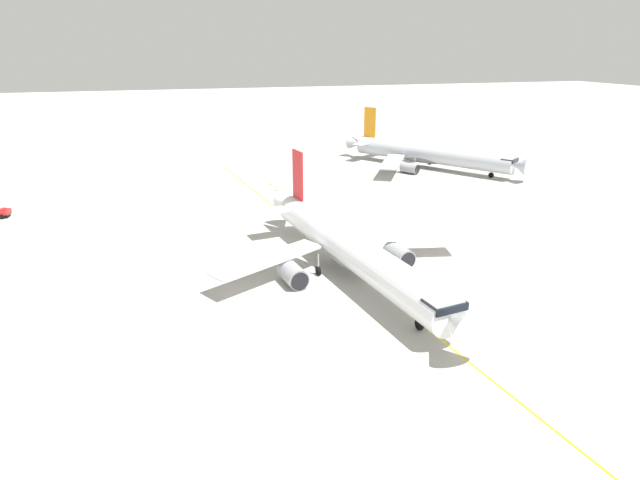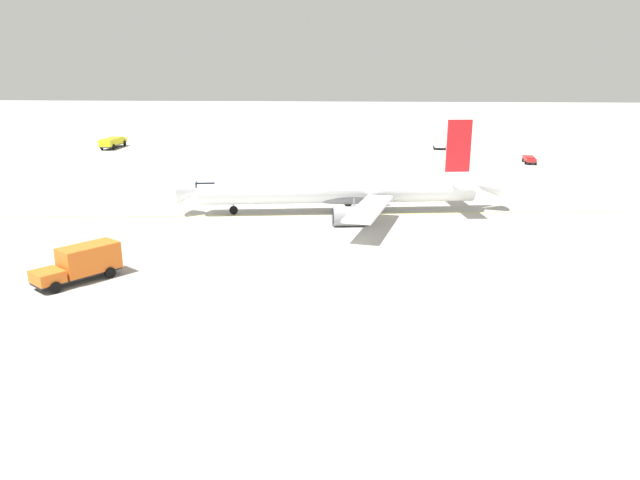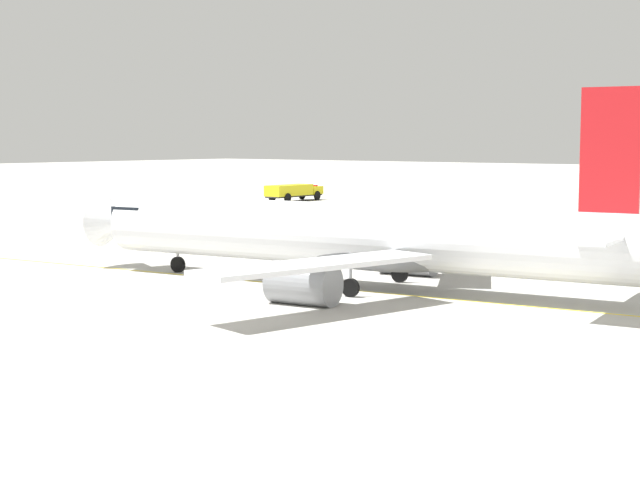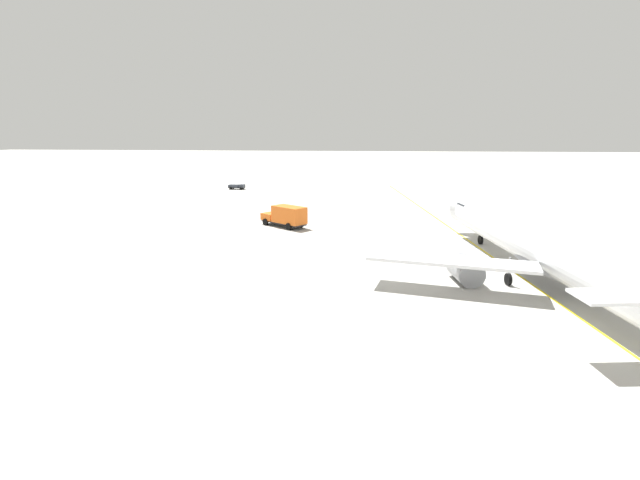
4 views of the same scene
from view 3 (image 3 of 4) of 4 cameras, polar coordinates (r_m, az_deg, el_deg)
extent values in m
plane|color=#ADAAA3|center=(59.31, 3.91, -3.03)|extent=(600.00, 600.00, 0.00)
cylinder|color=white|center=(60.54, 1.81, 0.32)|extent=(36.01, 9.00, 3.93)
cone|color=white|center=(71.54, -11.81, 1.05)|extent=(3.50, 4.12, 3.73)
cube|color=black|center=(70.03, -10.48, 1.70)|extent=(2.85, 3.65, 0.70)
ellipsoid|color=gray|center=(59.84, 3.32, -0.79)|extent=(13.27, 5.34, 2.16)
cube|color=red|center=(54.61, 16.62, 5.07)|extent=(3.20, 0.69, 6.72)
cube|color=white|center=(51.68, 15.63, 0.02)|extent=(3.28, 5.30, 0.20)
cube|color=white|center=(58.02, 17.24, 0.60)|extent=(3.28, 5.30, 0.20)
cube|color=white|center=(51.35, -0.23, -1.45)|extent=(6.10, 14.64, 0.28)
cube|color=white|center=(67.61, 7.57, 0.27)|extent=(9.61, 14.10, 0.28)
cylinder|color=gray|center=(54.44, -1.00, -2.57)|extent=(4.16, 2.93, 2.40)
cylinder|color=black|center=(55.47, -2.75, -2.42)|extent=(0.44, 2.04, 2.04)
cylinder|color=gray|center=(66.65, 5.18, -1.04)|extent=(4.16, 2.93, 2.40)
cylinder|color=black|center=(67.50, 3.65, -0.94)|extent=(0.44, 2.04, 2.04)
cylinder|color=#9EA0A5|center=(68.18, -8.33, -0.57)|extent=(0.20, 0.20, 2.07)
cylinder|color=black|center=(68.30, -8.31, -1.43)|extent=(1.13, 0.45, 1.10)
cylinder|color=#9EA0A5|center=(56.95, 1.79, -1.78)|extent=(0.20, 0.20, 2.07)
cylinder|color=black|center=(57.10, 1.79, -2.80)|extent=(1.13, 0.45, 1.10)
cylinder|color=#9EA0A5|center=(62.91, 4.69, -1.06)|extent=(0.20, 0.20, 2.07)
cylinder|color=black|center=(63.05, 4.68, -2.00)|extent=(1.13, 0.45, 1.10)
cube|color=#232326|center=(146.53, -1.51, 2.60)|extent=(2.88, 11.04, 0.20)
cube|color=yellow|center=(149.90, -0.51, 2.95)|extent=(2.99, 2.51, 1.20)
cube|color=black|center=(150.77, -0.26, 3.03)|extent=(2.44, 0.17, 0.67)
cube|color=yellow|center=(145.45, -1.82, 2.93)|extent=(3.21, 8.45, 1.60)
cube|color=red|center=(149.86, -0.51, 3.21)|extent=(2.05, 0.68, 0.16)
cylinder|color=black|center=(150.45, -1.06, 2.65)|extent=(0.33, 1.41, 1.40)
cylinder|color=black|center=(148.73, -0.17, 2.61)|extent=(0.33, 1.41, 1.40)
cylinder|color=black|center=(144.68, -2.81, 2.52)|extent=(0.33, 1.41, 1.40)
cylinder|color=black|center=(142.88, -1.91, 2.48)|extent=(0.33, 1.41, 1.40)
cube|color=yellow|center=(62.62, -2.63, -2.54)|extent=(143.09, 17.98, 0.01)
camera|label=1|loc=(112.47, -14.43, 13.78)|focal=29.46mm
camera|label=2|loc=(42.85, -92.39, 11.54)|focal=32.82mm
camera|label=4|loc=(33.83, 51.75, 11.05)|focal=25.64mm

